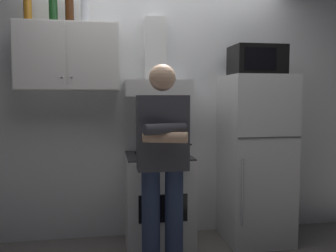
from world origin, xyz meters
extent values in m
cube|color=white|center=(0.00, 0.60, 1.35)|extent=(4.80, 0.10, 2.70)
cube|color=white|center=(-0.85, 0.38, 1.75)|extent=(0.90, 0.34, 0.60)
cube|color=white|center=(-1.07, 0.20, 1.75)|extent=(0.43, 0.01, 0.58)
cube|color=white|center=(-0.62, 0.20, 1.75)|extent=(0.43, 0.01, 0.58)
sphere|color=#B2B2B7|center=(-0.89, 0.19, 1.57)|extent=(0.02, 0.02, 0.02)
sphere|color=#B2B2B7|center=(-0.81, 0.19, 1.57)|extent=(0.02, 0.02, 0.02)
cube|color=white|center=(-0.05, 0.25, 0.42)|extent=(0.60, 0.60, 0.85)
cube|color=black|center=(-0.05, 0.25, 0.86)|extent=(0.59, 0.59, 0.01)
cube|color=black|center=(-0.05, -0.05, 0.45)|extent=(0.42, 0.01, 0.24)
cylinder|color=black|center=(-0.18, 0.13, 0.87)|extent=(0.16, 0.16, 0.01)
cylinder|color=black|center=(0.08, 0.13, 0.87)|extent=(0.16, 0.16, 0.01)
cylinder|color=black|center=(-0.18, 0.37, 0.87)|extent=(0.16, 0.16, 0.01)
cylinder|color=black|center=(0.08, 0.37, 0.87)|extent=(0.16, 0.16, 0.01)
cylinder|color=black|center=(-0.25, -0.06, 0.80)|extent=(0.04, 0.02, 0.04)
cylinder|color=black|center=(-0.12, -0.06, 0.80)|extent=(0.04, 0.02, 0.04)
cylinder|color=black|center=(0.02, -0.06, 0.80)|extent=(0.04, 0.02, 0.04)
cylinder|color=black|center=(0.15, -0.06, 0.80)|extent=(0.04, 0.02, 0.04)
cube|color=white|center=(-0.05, 0.33, 1.47)|extent=(0.60, 0.44, 0.15)
cube|color=white|center=(-0.05, 0.47, 1.85)|extent=(0.20, 0.16, 0.60)
cube|color=silver|center=(0.90, 0.25, 0.80)|extent=(0.60, 0.60, 1.60)
cube|color=#4C4C4C|center=(0.90, -0.05, 1.04)|extent=(0.59, 0.01, 0.01)
cylinder|color=silver|center=(0.65, -0.06, 0.56)|extent=(0.02, 0.02, 0.60)
cube|color=black|center=(0.90, 0.27, 1.74)|extent=(0.48, 0.36, 0.28)
cube|color=black|center=(0.86, 0.09, 1.74)|extent=(0.30, 0.01, 0.20)
cylinder|color=navy|center=(-0.19, -0.35, 0.42)|extent=(0.14, 0.14, 0.85)
cylinder|color=navy|center=(-0.01, -0.35, 0.42)|extent=(0.14, 0.14, 0.85)
cube|color=#3F3F47|center=(-0.10, -0.35, 1.13)|extent=(0.38, 0.20, 0.56)
cylinder|color=#3F3F47|center=(-0.10, -0.49, 1.17)|extent=(0.33, 0.17, 0.08)
cylinder|color=#DBAD89|center=(-0.10, -0.49, 1.11)|extent=(0.33, 0.17, 0.08)
sphere|color=#DBAD89|center=(-0.10, -0.35, 1.54)|extent=(0.20, 0.20, 0.20)
cylinder|color=#B7BABF|center=(0.08, 0.13, 0.93)|extent=(0.22, 0.22, 0.11)
cylinder|color=black|center=(-0.05, 0.13, 0.97)|extent=(0.05, 0.01, 0.01)
cylinder|color=black|center=(0.21, 0.13, 0.97)|extent=(0.05, 0.01, 0.01)
cylinder|color=#B7721E|center=(-1.20, 0.41, 2.18)|extent=(0.07, 0.07, 0.26)
cylinder|color=#47230F|center=(-0.84, 0.41, 2.19)|extent=(0.08, 0.08, 0.28)
cylinder|color=silver|center=(-0.69, 0.34, 2.18)|extent=(0.07, 0.07, 0.27)
cylinder|color=#19471E|center=(-0.97, 0.39, 2.20)|extent=(0.08, 0.08, 0.30)
camera|label=1|loc=(-0.49, -3.00, 1.40)|focal=38.38mm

